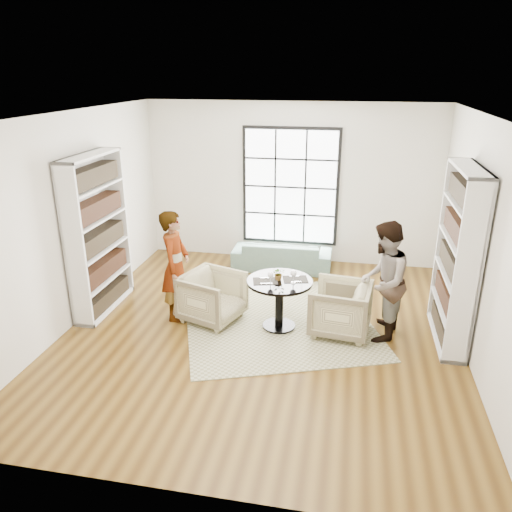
% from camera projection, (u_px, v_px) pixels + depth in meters
% --- Properties ---
extents(ground, '(6.00, 6.00, 0.00)m').
position_uv_depth(ground, '(262.00, 331.00, 7.16)').
color(ground, brown).
extents(room_shell, '(6.00, 6.01, 6.00)m').
position_uv_depth(room_shell, '(269.00, 236.00, 7.22)').
color(room_shell, silver).
rests_on(room_shell, ground).
extents(rug, '(3.43, 3.43, 0.01)m').
position_uv_depth(rug, '(278.00, 321.00, 7.42)').
color(rug, tan).
rests_on(rug, ground).
extents(pedestal_table, '(0.93, 0.93, 0.74)m').
position_uv_depth(pedestal_table, '(279.00, 293.00, 7.08)').
color(pedestal_table, black).
rests_on(pedestal_table, ground).
extents(sofa, '(1.83, 0.74, 0.53)m').
position_uv_depth(sofa, '(282.00, 255.00, 9.33)').
color(sofa, slate).
rests_on(sofa, ground).
extents(armchair_left, '(1.03, 1.01, 0.74)m').
position_uv_depth(armchair_left, '(213.00, 297.00, 7.37)').
color(armchair_left, tan).
rests_on(armchair_left, ground).
extents(armchair_right, '(0.91, 0.89, 0.74)m').
position_uv_depth(armchair_right, '(340.00, 309.00, 7.00)').
color(armchair_right, '#C6AE8D').
rests_on(armchair_right, ground).
extents(person_left, '(0.41, 0.61, 1.66)m').
position_uv_depth(person_left, '(175.00, 266.00, 7.30)').
color(person_left, gray).
rests_on(person_left, ground).
extents(person_right, '(0.78, 0.92, 1.67)m').
position_uv_depth(person_right, '(383.00, 281.00, 6.74)').
color(person_right, gray).
rests_on(person_right, ground).
extents(placemat_left, '(0.39, 0.33, 0.01)m').
position_uv_depth(placemat_left, '(265.00, 281.00, 6.98)').
color(placemat_left, black).
rests_on(placemat_left, pedestal_table).
extents(placemat_right, '(0.39, 0.33, 0.01)m').
position_uv_depth(placemat_right, '(295.00, 279.00, 7.04)').
color(placemat_right, black).
rests_on(placemat_right, pedestal_table).
extents(cutlery_left, '(0.19, 0.25, 0.01)m').
position_uv_depth(cutlery_left, '(265.00, 281.00, 6.98)').
color(cutlery_left, silver).
rests_on(cutlery_left, placemat_left).
extents(cutlery_right, '(0.19, 0.25, 0.01)m').
position_uv_depth(cutlery_right, '(295.00, 279.00, 7.03)').
color(cutlery_right, silver).
rests_on(cutlery_right, placemat_right).
extents(wine_glass_left, '(0.08, 0.08, 0.18)m').
position_uv_depth(wine_glass_left, '(270.00, 275.00, 6.85)').
color(wine_glass_left, silver).
rests_on(wine_glass_left, pedestal_table).
extents(wine_glass_right, '(0.09, 0.09, 0.19)m').
position_uv_depth(wine_glass_right, '(294.00, 274.00, 6.87)').
color(wine_glass_right, silver).
rests_on(wine_glass_right, pedestal_table).
extents(flower_centerpiece, '(0.21, 0.19, 0.19)m').
position_uv_depth(flower_centerpiece, '(279.00, 274.00, 7.00)').
color(flower_centerpiece, gray).
rests_on(flower_centerpiece, pedestal_table).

